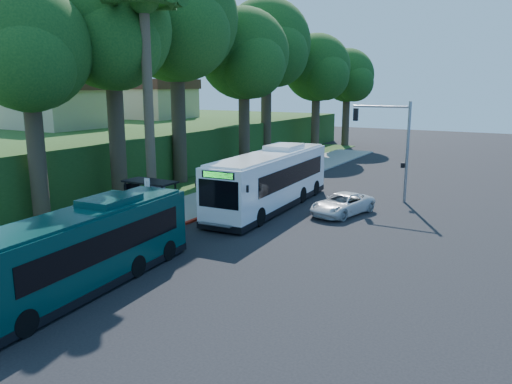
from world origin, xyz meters
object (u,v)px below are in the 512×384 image
Objects in this scene: bus_shelter at (149,192)px; white_bus at (271,179)px; pickup at (342,204)px; teal_bus at (81,249)px.

white_bus reaches higher than bus_shelter.
bus_shelter is 12.05m from pickup.
white_bus is at bearing -159.06° from pickup.
bus_shelter is at bearing 111.82° from teal_bus.
white_bus is 2.81× the size of pickup.
teal_bus reaches higher than bus_shelter.
teal_bus is 2.42× the size of pickup.
white_bus is 1.16× the size of teal_bus.
bus_shelter is 10.20m from teal_bus.
pickup is at bearing 68.63° from teal_bus.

